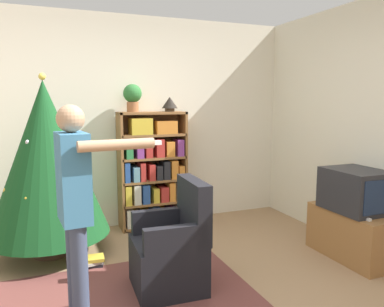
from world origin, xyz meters
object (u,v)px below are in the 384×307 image
at_px(armchair, 172,251).
at_px(standing_person, 76,202).
at_px(television, 356,190).
at_px(potted_plant, 133,96).
at_px(christmas_tree, 47,159).
at_px(table_lamp, 170,103).
at_px(bookshelf, 153,173).

relative_size(armchair, standing_person, 0.60).
xyz_separation_m(television, potted_plant, (-1.83, 1.68, 0.93)).
bearing_deg(potted_plant, television, -42.48).
relative_size(television, standing_person, 0.38).
height_order(christmas_tree, armchair, christmas_tree).
relative_size(television, table_lamp, 2.93).
bearing_deg(armchair, potted_plant, -179.26).
relative_size(armchair, potted_plant, 2.80).
relative_size(bookshelf, christmas_tree, 0.78).
distance_m(bookshelf, table_lamp, 0.89).
xyz_separation_m(standing_person, potted_plant, (0.83, 1.93, 0.72)).
bearing_deg(potted_plant, bookshelf, -2.56).
xyz_separation_m(armchair, table_lamp, (0.51, 1.60, 1.22)).
xyz_separation_m(bookshelf, christmas_tree, (-1.22, -0.47, 0.31)).
distance_m(christmas_tree, standing_person, 1.46).
height_order(television, armchair, armchair).
bearing_deg(television, bookshelf, 133.79).
relative_size(potted_plant, table_lamp, 1.64).
distance_m(television, christmas_tree, 3.08).
bearing_deg(bookshelf, standing_person, -118.95).
bearing_deg(standing_person, potted_plant, 151.41).
height_order(bookshelf, television, bookshelf).
bearing_deg(bookshelf, christmas_tree, -159.05).
distance_m(bookshelf, potted_plant, 0.97).
bearing_deg(christmas_tree, television, -23.05).
bearing_deg(christmas_tree, table_lamp, 18.25).
distance_m(television, potted_plant, 2.66).
bearing_deg(standing_person, table_lamp, 140.84).
height_order(standing_person, potted_plant, potted_plant).
bearing_deg(table_lamp, standing_person, -123.78).
xyz_separation_m(bookshelf, armchair, (-0.28, -1.59, -0.36)).
bearing_deg(television, potted_plant, 137.52).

